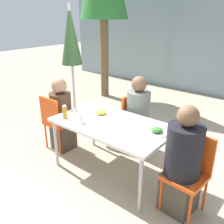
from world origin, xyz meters
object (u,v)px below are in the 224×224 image
object	(u,v)px
chair_left	(56,119)
drinking_cup	(82,120)
person_right	(182,164)
bottle	(65,112)
person_far	(138,117)
chair_right	(190,168)
salad_bowl	(85,110)
closed_umbrella	(71,41)
chair_far	(135,118)
person_left	(62,116)

from	to	relation	value
chair_left	drinking_cup	size ratio (longest dim) A/B	8.11
chair_left	person_right	world-z (taller)	person_right
chair_left	bottle	world-z (taller)	bottle
person_right	person_far	size ratio (longest dim) A/B	1.02
chair_right	bottle	size ratio (longest dim) A/B	4.76
person_far	salad_bowl	distance (m)	0.82
closed_umbrella	drinking_cup	world-z (taller)	closed_umbrella
person_far	chair_far	bearing A→B (deg)	-122.04
chair_left	salad_bowl	distance (m)	0.59
person_far	drinking_cup	size ratio (longest dim) A/B	11.09
chair_right	salad_bowl	distance (m)	1.63
chair_left	chair_far	size ratio (longest dim) A/B	1.00
person_left	chair_right	world-z (taller)	person_left
bottle	chair_left	bearing A→B (deg)	157.00
person_far	drinking_cup	world-z (taller)	person_far
person_left	chair_far	bearing A→B (deg)	40.06
person_far	person_right	bearing A→B (deg)	49.54
bottle	drinking_cup	xyz separation A→B (m)	(0.29, 0.03, -0.03)
chair_left	person_far	bearing A→B (deg)	37.44
chair_far	closed_umbrella	distance (m)	1.69
chair_far	person_left	bearing A→B (deg)	-54.99
person_right	bottle	xyz separation A→B (m)	(-1.59, -0.21, 0.24)
drinking_cup	closed_umbrella	bearing A→B (deg)	141.60
chair_far	chair_right	bearing A→B (deg)	53.91
person_right	chair_far	bearing A→B (deg)	-30.56
person_far	chair_left	bearing A→B (deg)	-57.61
closed_umbrella	bottle	distance (m)	1.49
chair_left	closed_umbrella	distance (m)	1.36
chair_left	salad_bowl	world-z (taller)	chair_left
bottle	drinking_cup	bearing A→B (deg)	4.99
person_left	drinking_cup	distance (m)	0.81
person_left	salad_bowl	world-z (taller)	person_left
chair_far	person_far	size ratio (longest dim) A/B	0.73
person_far	closed_umbrella	world-z (taller)	closed_umbrella
person_left	bottle	distance (m)	0.59
closed_umbrella	chair_right	bearing A→B (deg)	-14.66
person_left	closed_umbrella	world-z (taller)	closed_umbrella
chair_far	closed_umbrella	xyz separation A→B (m)	(-1.29, -0.08, 1.09)
person_left	salad_bowl	xyz separation A→B (m)	(0.47, 0.06, 0.21)
chair_far	closed_umbrella	world-z (taller)	closed_umbrella
person_right	closed_umbrella	bearing A→B (deg)	-12.21
person_far	bottle	size ratio (longest dim) A/B	6.51
chair_right	closed_umbrella	xyz separation A→B (m)	(-2.50, 0.66, 1.09)
person_left	chair_right	bearing A→B (deg)	-0.01
chair_left	closed_umbrella	xyz separation A→B (m)	(-0.37, 0.73, 1.09)
person_left	person_far	bearing A→B (deg)	35.83
chair_right	bottle	world-z (taller)	bottle
person_left	person_far	world-z (taller)	person_far
chair_far	bottle	bearing A→B (deg)	-27.97
person_left	salad_bowl	size ratio (longest dim) A/B	5.98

